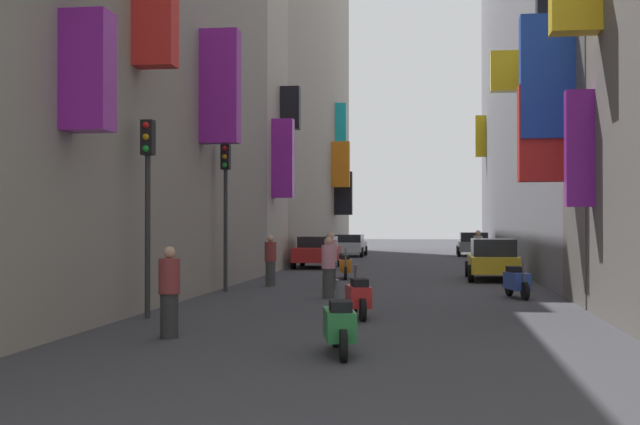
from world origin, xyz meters
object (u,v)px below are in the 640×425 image
object	(u,v)px
parked_car_red	(317,251)
pedestrian_crossing	(271,261)
scooter_blue	(517,281)
pedestrian_far_away	(331,261)
traffic_light_near_corner	(148,183)
scooter_green	(339,325)
parked_car_yellow	(493,258)
parked_car_silver	(349,245)
pedestrian_near_left	(478,251)
traffic_light_far_corner	(226,191)
scooter_orange	(345,266)
parked_car_grey	(473,243)
pedestrian_mid_street	(328,268)
scooter_red	(358,296)
pedestrian_near_right	(169,293)

from	to	relation	value
parked_car_red	pedestrian_crossing	distance (m)	11.15
parked_car_red	scooter_blue	distance (m)	16.28
pedestrian_far_away	traffic_light_near_corner	bearing A→B (deg)	-109.31
scooter_green	parked_car_yellow	bearing A→B (deg)	78.70
pedestrian_crossing	scooter_green	bearing A→B (deg)	-74.48
parked_car_red	scooter_blue	world-z (taller)	parked_car_red
parked_car_yellow	parked_car_silver	size ratio (longest dim) A/B	1.00
pedestrian_near_left	parked_car_red	bearing A→B (deg)	158.52
pedestrian_far_away	traffic_light_far_corner	world-z (taller)	traffic_light_far_corner
pedestrian_crossing	traffic_light_near_corner	bearing A→B (deg)	-95.13
parked_car_red	parked_car_silver	world-z (taller)	parked_car_red
pedestrian_crossing	traffic_light_near_corner	distance (m)	9.57
pedestrian_near_left	pedestrian_far_away	distance (m)	10.60
scooter_green	pedestrian_crossing	world-z (taller)	pedestrian_crossing
scooter_orange	traffic_light_far_corner	size ratio (longest dim) A/B	0.44
parked_car_grey	traffic_light_near_corner	world-z (taller)	traffic_light_near_corner
pedestrian_mid_street	pedestrian_crossing	bearing A→B (deg)	120.72
scooter_green	pedestrian_far_away	world-z (taller)	pedestrian_far_away
parked_car_red	traffic_light_far_corner	size ratio (longest dim) A/B	0.90
pedestrian_near_left	scooter_blue	bearing A→B (deg)	-87.86
parked_car_grey	traffic_light_near_corner	size ratio (longest dim) A/B	1.04
scooter_red	traffic_light_far_corner	distance (m)	8.20
pedestrian_far_away	traffic_light_far_corner	xyz separation A→B (m)	(-2.98, -1.28, 2.09)
parked_car_silver	pedestrian_crossing	xyz separation A→B (m)	(-0.12, -24.03, 0.10)
scooter_red	parked_car_grey	bearing A→B (deg)	83.42
parked_car_silver	traffic_light_near_corner	xyz separation A→B (m)	(-0.95, -33.33, 2.18)
parked_car_grey	scooter_blue	size ratio (longest dim) A/B	2.49
scooter_blue	pedestrian_near_left	bearing A→B (deg)	92.14
parked_car_grey	pedestrian_near_left	size ratio (longest dim) A/B	2.55
pedestrian_crossing	traffic_light_far_corner	size ratio (longest dim) A/B	0.37
scooter_blue	pedestrian_far_away	size ratio (longest dim) A/B	1.01
scooter_red	pedestrian_near_left	world-z (taller)	pedestrian_near_left
pedestrian_near_left	traffic_light_far_corner	xyz separation A→B (m)	(-7.91, -10.67, 2.10)
scooter_orange	pedestrian_near_left	world-z (taller)	pedestrian_near_left
parked_car_grey	scooter_orange	size ratio (longest dim) A/B	2.30
pedestrian_near_left	pedestrian_far_away	bearing A→B (deg)	-117.70
pedestrian_mid_street	traffic_light_far_corner	xyz separation A→B (m)	(-3.30, 1.74, 2.15)
scooter_green	pedestrian_mid_street	xyz separation A→B (m)	(-1.39, 9.59, 0.36)
parked_car_grey	parked_car_red	bearing A→B (deg)	-117.57
scooter_red	pedestrian_near_right	xyz separation A→B (m)	(-3.03, -3.56, 0.34)
scooter_green	scooter_red	distance (m)	4.97
scooter_orange	pedestrian_crossing	size ratio (longest dim) A/B	1.17
scooter_green	pedestrian_near_right	world-z (taller)	pedestrian_near_right
scooter_orange	pedestrian_mid_street	distance (m)	7.90
parked_car_grey	pedestrian_near_right	xyz separation A→B (m)	(-7.00, -37.96, 0.05)
parked_car_silver	pedestrian_crossing	world-z (taller)	pedestrian_crossing
parked_car_silver	pedestrian_mid_street	bearing A→B (deg)	-85.37
parked_car_grey	pedestrian_mid_street	xyz separation A→B (m)	(-5.20, -29.78, 0.06)
scooter_green	traffic_light_far_corner	world-z (taller)	traffic_light_far_corner
parked_car_red	pedestrian_mid_street	xyz separation A→B (m)	(2.43, -15.17, 0.07)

